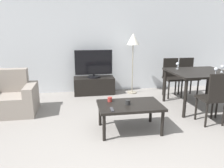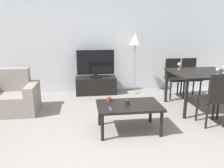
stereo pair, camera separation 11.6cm
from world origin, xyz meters
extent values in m
cube|color=silver|center=(0.00, 3.76, 1.35)|extent=(7.93, 0.06, 2.70)
cube|color=gray|center=(-1.85, 2.38, 0.19)|extent=(0.62, 0.73, 0.39)
cube|color=gray|center=(-1.85, 2.65, 0.62)|extent=(0.62, 0.20, 0.46)
cube|color=gray|center=(-1.45, 2.38, 0.28)|extent=(0.18, 0.73, 0.57)
cube|color=black|center=(-0.12, 3.46, 0.21)|extent=(1.01, 0.45, 0.43)
cylinder|color=black|center=(-0.12, 3.46, 0.44)|extent=(0.32, 0.32, 0.03)
cylinder|color=black|center=(-0.12, 3.46, 0.48)|extent=(0.04, 0.04, 0.05)
cube|color=black|center=(-0.12, 3.46, 0.81)|extent=(0.93, 0.04, 0.60)
cube|color=black|center=(-0.12, 3.44, 0.81)|extent=(0.89, 0.01, 0.57)
cube|color=black|center=(0.27, 1.30, 0.43)|extent=(1.02, 0.65, 0.04)
cylinder|color=black|center=(-0.18, 1.03, 0.21)|extent=(0.05, 0.05, 0.41)
cylinder|color=black|center=(0.72, 1.03, 0.21)|extent=(0.05, 0.05, 0.41)
cylinder|color=black|center=(-0.18, 1.57, 0.21)|extent=(0.05, 0.05, 0.41)
cylinder|color=black|center=(0.72, 1.57, 0.21)|extent=(0.05, 0.05, 0.41)
cube|color=black|center=(1.93, 2.12, 0.75)|extent=(1.18, 1.07, 0.04)
cylinder|color=black|center=(1.40, 1.65, 0.37)|extent=(0.06, 0.06, 0.73)
cylinder|color=black|center=(1.40, 2.60, 0.37)|extent=(0.06, 0.06, 0.73)
cylinder|color=black|center=(2.46, 2.60, 0.37)|extent=(0.06, 0.06, 0.73)
cube|color=black|center=(1.73, 1.36, 0.45)|extent=(0.40, 0.40, 0.04)
cylinder|color=black|center=(1.56, 1.52, 0.22)|extent=(0.04, 0.04, 0.43)
cylinder|color=black|center=(1.89, 1.52, 0.22)|extent=(0.04, 0.04, 0.43)
cylinder|color=black|center=(1.56, 1.20, 0.22)|extent=(0.04, 0.04, 0.43)
cube|color=black|center=(1.73, 1.18, 0.69)|extent=(0.37, 0.04, 0.46)
cube|color=black|center=(2.14, 2.89, 0.45)|extent=(0.40, 0.40, 0.04)
cylinder|color=black|center=(1.98, 2.73, 0.22)|extent=(0.04, 0.04, 0.43)
cylinder|color=black|center=(2.30, 2.73, 0.22)|extent=(0.04, 0.04, 0.43)
cylinder|color=black|center=(1.98, 3.05, 0.22)|extent=(0.04, 0.04, 0.43)
cylinder|color=black|center=(2.30, 3.05, 0.22)|extent=(0.04, 0.04, 0.43)
cube|color=black|center=(2.14, 3.07, 0.69)|extent=(0.37, 0.04, 0.46)
cylinder|color=black|center=(1.98, 1.52, 0.22)|extent=(0.04, 0.04, 0.43)
cube|color=black|center=(1.73, 2.89, 0.45)|extent=(0.40, 0.40, 0.04)
cylinder|color=black|center=(1.56, 2.73, 0.22)|extent=(0.04, 0.04, 0.43)
cylinder|color=black|center=(1.89, 2.73, 0.22)|extent=(0.04, 0.04, 0.43)
cylinder|color=black|center=(1.56, 3.05, 0.22)|extent=(0.04, 0.04, 0.43)
cylinder|color=black|center=(1.89, 3.05, 0.22)|extent=(0.04, 0.04, 0.43)
cube|color=black|center=(1.73, 3.07, 0.69)|extent=(0.37, 0.04, 0.46)
cylinder|color=gray|center=(0.85, 3.37, 0.01)|extent=(0.24, 0.24, 0.02)
cylinder|color=gray|center=(0.85, 3.37, 0.63)|extent=(0.02, 0.02, 1.21)
cone|color=white|center=(0.85, 3.37, 1.37)|extent=(0.31, 0.31, 0.28)
cube|color=#38383D|center=(-0.06, 1.09, 0.46)|extent=(0.04, 0.15, 0.02)
cylinder|color=maroon|center=(-0.03, 1.48, 0.49)|extent=(0.08, 0.08, 0.07)
cylinder|color=black|center=(0.23, 1.28, 0.49)|extent=(0.08, 0.08, 0.08)
cylinder|color=silver|center=(2.31, 1.96, 0.78)|extent=(0.06, 0.06, 0.01)
cylinder|color=silver|center=(2.31, 1.96, 0.82)|extent=(0.01, 0.01, 0.07)
cylinder|color=silver|center=(2.03, 1.75, 0.78)|extent=(0.06, 0.06, 0.01)
cylinder|color=silver|center=(2.03, 1.75, 0.82)|extent=(0.01, 0.01, 0.07)
sphere|color=silver|center=(2.03, 1.75, 0.89)|extent=(0.07, 0.07, 0.07)
cylinder|color=silver|center=(1.60, 2.44, 0.78)|extent=(0.06, 0.06, 0.01)
cylinder|color=silver|center=(1.60, 2.44, 0.82)|extent=(0.01, 0.01, 0.07)
sphere|color=silver|center=(1.60, 2.44, 0.89)|extent=(0.07, 0.07, 0.07)
camera|label=1|loc=(-0.56, -1.90, 1.63)|focal=35.00mm
camera|label=2|loc=(-0.44, -1.92, 1.63)|focal=35.00mm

